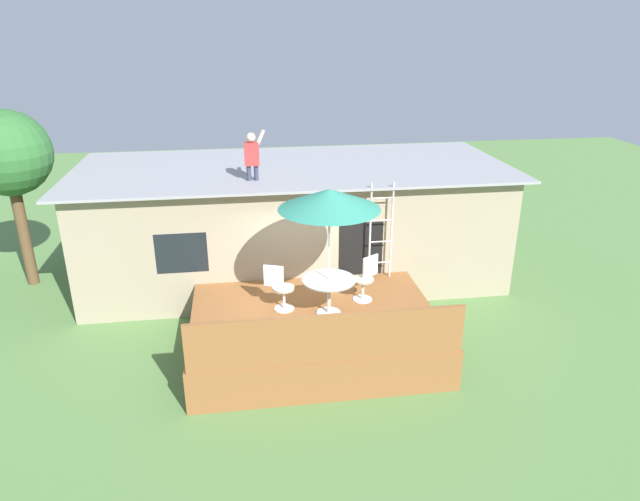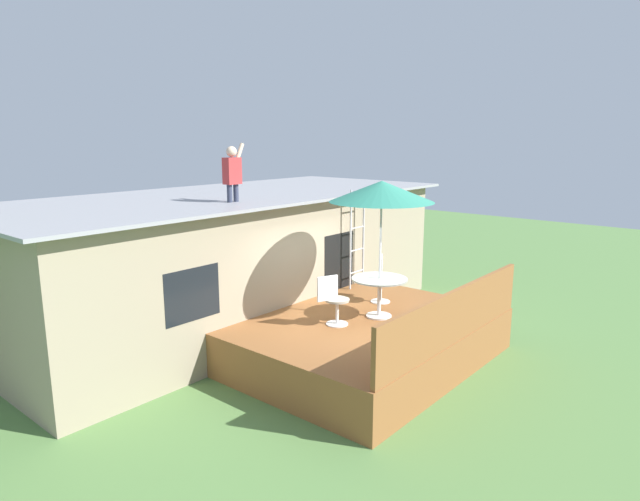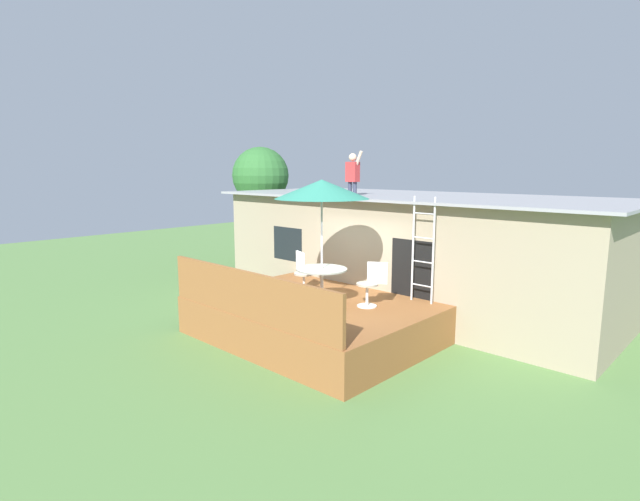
{
  "view_description": "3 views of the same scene",
  "coord_description": "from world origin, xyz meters",
  "px_view_note": "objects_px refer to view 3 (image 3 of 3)",
  "views": [
    {
      "loc": [
        -1.31,
        -9.85,
        6.12
      ],
      "look_at": [
        0.2,
        0.43,
        1.92
      ],
      "focal_mm": 31.66,
      "sensor_mm": 36.0,
      "label": 1
    },
    {
      "loc": [
        -7.89,
        -5.59,
        4.11
      ],
      "look_at": [
        -0.15,
        0.93,
        1.99
      ],
      "focal_mm": 30.6,
      "sensor_mm": 36.0,
      "label": 2
    },
    {
      "loc": [
        6.94,
        -7.21,
        3.54
      ],
      "look_at": [
        -0.45,
        0.58,
        1.74
      ],
      "focal_mm": 27.31,
      "sensor_mm": 36.0,
      "label": 3
    }
  ],
  "objects_px": {
    "patio_umbrella": "(322,189)",
    "step_ladder": "(423,250)",
    "patio_table": "(322,276)",
    "person_figure": "(353,171)",
    "patio_chair_right": "(371,285)",
    "patio_chair_left": "(303,273)",
    "backyard_tree": "(261,177)"
  },
  "relations": [
    {
      "from": "patio_umbrella",
      "to": "step_ladder",
      "type": "relative_size",
      "value": 1.15
    },
    {
      "from": "patio_table",
      "to": "person_figure",
      "type": "xyz_separation_m",
      "value": [
        -1.3,
        2.52,
        2.11
      ]
    },
    {
      "from": "patio_table",
      "to": "patio_chair_right",
      "type": "distance_m",
      "value": 1.01
    },
    {
      "from": "step_ladder",
      "to": "person_figure",
      "type": "bearing_deg",
      "value": 160.23
    },
    {
      "from": "patio_chair_left",
      "to": "patio_chair_right",
      "type": "height_order",
      "value": "same"
    },
    {
      "from": "step_ladder",
      "to": "patio_chair_right",
      "type": "bearing_deg",
      "value": -118.36
    },
    {
      "from": "patio_table",
      "to": "patio_chair_left",
      "type": "distance_m",
      "value": 0.99
    },
    {
      "from": "step_ladder",
      "to": "patio_chair_left",
      "type": "height_order",
      "value": "step_ladder"
    },
    {
      "from": "patio_table",
      "to": "backyard_tree",
      "type": "relative_size",
      "value": 0.24
    },
    {
      "from": "step_ladder",
      "to": "person_figure",
      "type": "xyz_separation_m",
      "value": [
        -2.7,
        0.97,
        1.59
      ]
    },
    {
      "from": "patio_table",
      "to": "patio_chair_left",
      "type": "height_order",
      "value": "patio_chair_left"
    },
    {
      "from": "backyard_tree",
      "to": "patio_chair_right",
      "type": "bearing_deg",
      "value": -25.01
    },
    {
      "from": "patio_umbrella",
      "to": "backyard_tree",
      "type": "height_order",
      "value": "backyard_tree"
    },
    {
      "from": "patio_umbrella",
      "to": "patio_chair_right",
      "type": "bearing_deg",
      "value": 32.12
    },
    {
      "from": "patio_umbrella",
      "to": "patio_chair_right",
      "type": "xyz_separation_m",
      "value": [
        0.85,
        0.53,
        -1.89
      ]
    },
    {
      "from": "patio_chair_left",
      "to": "backyard_tree",
      "type": "xyz_separation_m",
      "value": [
        -5.98,
        3.8,
        2.02
      ]
    },
    {
      "from": "step_ladder",
      "to": "backyard_tree",
      "type": "distance_m",
      "value": 8.8
    },
    {
      "from": "patio_table",
      "to": "step_ladder",
      "type": "distance_m",
      "value": 2.15
    },
    {
      "from": "patio_table",
      "to": "person_figure",
      "type": "bearing_deg",
      "value": 117.19
    },
    {
      "from": "patio_umbrella",
      "to": "step_ladder",
      "type": "height_order",
      "value": "patio_umbrella"
    },
    {
      "from": "patio_table",
      "to": "patio_umbrella",
      "type": "xyz_separation_m",
      "value": [
        -0.0,
        0.0,
        1.76
      ]
    },
    {
      "from": "step_ladder",
      "to": "patio_chair_right",
      "type": "relative_size",
      "value": 2.39
    },
    {
      "from": "step_ladder",
      "to": "patio_chair_left",
      "type": "distance_m",
      "value": 2.69
    },
    {
      "from": "patio_table",
      "to": "person_figure",
      "type": "height_order",
      "value": "person_figure"
    },
    {
      "from": "patio_table",
      "to": "patio_chair_right",
      "type": "height_order",
      "value": "patio_chair_right"
    },
    {
      "from": "step_ladder",
      "to": "backyard_tree",
      "type": "bearing_deg",
      "value": 162.63
    },
    {
      "from": "patio_umbrella",
      "to": "patio_chair_left",
      "type": "distance_m",
      "value": 2.13
    },
    {
      "from": "patio_chair_left",
      "to": "step_ladder",
      "type": "bearing_deg",
      "value": 48.36
    },
    {
      "from": "patio_umbrella",
      "to": "backyard_tree",
      "type": "xyz_separation_m",
      "value": [
        -6.9,
        4.15,
        0.13
      ]
    },
    {
      "from": "patio_chair_left",
      "to": "backyard_tree",
      "type": "distance_m",
      "value": 7.36
    },
    {
      "from": "patio_table",
      "to": "patio_chair_right",
      "type": "xyz_separation_m",
      "value": [
        0.85,
        0.53,
        -0.13
      ]
    },
    {
      "from": "patio_table",
      "to": "step_ladder",
      "type": "height_order",
      "value": "step_ladder"
    }
  ]
}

